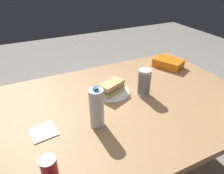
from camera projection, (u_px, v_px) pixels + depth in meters
The scene contains 8 objects.
dining_table at pixel (111, 115), 1.34m from camera, with size 1.84×1.11×0.76m.
paper_plate at pixel (112, 93), 1.42m from camera, with size 0.24×0.24×0.01m, color white.
sandwich at pixel (112, 87), 1.39m from camera, with size 0.20×0.16×0.08m.
soda_can_red at pixel (50, 170), 0.82m from camera, with size 0.07×0.07×0.12m, color maroon.
chip_bag at pixel (168, 63), 1.76m from camera, with size 0.23×0.15×0.07m, color orange.
water_bottle_tall at pixel (97, 108), 1.09m from camera, with size 0.08×0.08×0.24m.
plastic_cup_stack at pixel (144, 83), 1.36m from camera, with size 0.08×0.08×0.18m.
paper_napkin at pixel (43, 132), 1.09m from camera, with size 0.13×0.13×0.01m, color white.
Camera 1 is at (0.46, 0.96, 1.52)m, focal length 33.53 mm.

